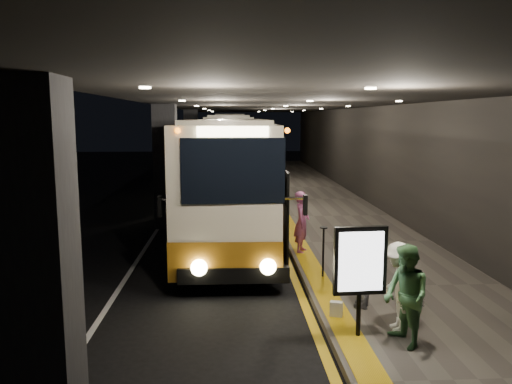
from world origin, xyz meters
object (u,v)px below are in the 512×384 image
object	(u,v)px
passenger_boarding	(302,222)
stanchion_post	(323,252)
coach_main	(232,183)
passenger_waiting_green	(406,296)
bag_polka	(415,298)
coach_third	(232,139)
passenger_waiting_white	(398,287)
bag_plain	(336,309)
passenger_waiting_grey	(365,270)
info_sign	(360,263)
coach_second	(230,150)

from	to	relation	value
passenger_boarding	stanchion_post	xyz separation A→B (m)	(0.19, -2.28, -0.26)
coach_main	passenger_waiting_green	xyz separation A→B (m)	(2.83, -8.57, -0.80)
coach_main	bag_polka	bearing A→B (deg)	-60.38
stanchion_post	coach_third	bearing A→B (deg)	93.35
coach_main	passenger_waiting_white	xyz separation A→B (m)	(2.91, -7.96, -0.85)
passenger_boarding	passenger_waiting_white	distance (m)	5.41
passenger_waiting_white	bag_polka	bearing A→B (deg)	147.69
bag_plain	passenger_waiting_white	bearing A→B (deg)	-33.56
passenger_waiting_green	passenger_waiting_grey	world-z (taller)	passenger_waiting_green
coach_third	stanchion_post	distance (m)	34.21
bag_polka	coach_third	bearing A→B (deg)	95.55
passenger_waiting_grey	stanchion_post	world-z (taller)	passenger_waiting_grey
stanchion_post	passenger_boarding	bearing A→B (deg)	94.72
coach_main	stanchion_post	world-z (taller)	coach_main
coach_main	stanchion_post	xyz separation A→B (m)	(2.14, -4.92, -1.05)
passenger_waiting_white	passenger_waiting_grey	xyz separation A→B (m)	(-0.30, 1.12, -0.03)
passenger_waiting_grey	coach_main	bearing A→B (deg)	-137.41
coach_main	passenger_waiting_white	world-z (taller)	coach_main
info_sign	stanchion_post	bearing A→B (deg)	86.04
coach_main	coach_second	bearing A→B (deg)	91.87
bag_polka	passenger_waiting_grey	bearing A→B (deg)	177.17
bag_polka	coach_second	bearing A→B (deg)	99.25
coach_third	info_sign	xyz separation A→B (m)	(2.01, -37.40, -0.50)
bag_plain	stanchion_post	bearing A→B (deg)	85.52
coach_main	passenger_waiting_grey	size ratio (longest dim) A/B	7.86
coach_second	stanchion_post	distance (m)	20.83
coach_second	bag_polka	bearing A→B (deg)	-79.95
coach_second	stanchion_post	size ratio (longest dim) A/B	10.41
coach_second	passenger_boarding	distance (m)	18.53
bag_polka	bag_plain	bearing A→B (deg)	-165.84
passenger_boarding	passenger_waiting_green	world-z (taller)	passenger_boarding
passenger_waiting_grey	bag_plain	world-z (taller)	passenger_waiting_grey
info_sign	stanchion_post	distance (m)	3.35
stanchion_post	bag_plain	bearing A→B (deg)	-94.48
passenger_waiting_green	bag_polka	xyz separation A→B (m)	(0.82, 1.68, -0.67)
passenger_waiting_white	info_sign	distance (m)	0.95
passenger_boarding	stanchion_post	world-z (taller)	passenger_boarding
info_sign	stanchion_post	world-z (taller)	info_sign
passenger_waiting_green	bag_plain	bearing A→B (deg)	-156.76
coach_main	info_sign	distance (m)	8.47
passenger_waiting_white	coach_third	bearing A→B (deg)	-173.25
passenger_waiting_grey	info_sign	distance (m)	1.53
bag_polka	info_sign	size ratio (longest dim) A/B	0.19
passenger_waiting_grey	bag_polka	world-z (taller)	passenger_waiting_grey
passenger_boarding	info_sign	bearing A→B (deg)	-159.02
coach_second	passenger_waiting_green	size ratio (longest dim) A/B	7.33
coach_third	coach_main	bearing A→B (deg)	-88.32
passenger_boarding	passenger_waiting_green	distance (m)	6.00
passenger_waiting_white	passenger_waiting_grey	distance (m)	1.16
passenger_waiting_grey	info_sign	size ratio (longest dim) A/B	0.79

